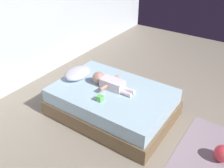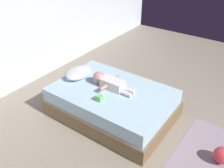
{
  "view_description": "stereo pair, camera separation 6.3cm",
  "coord_description": "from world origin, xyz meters",
  "px_view_note": "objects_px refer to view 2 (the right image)",
  "views": [
    {
      "loc": [
        -2.51,
        -0.57,
        2.44
      ],
      "look_at": [
        -0.03,
        1.13,
        0.56
      ],
      "focal_mm": 39.41,
      "sensor_mm": 36.0,
      "label": 1
    },
    {
      "loc": [
        -2.48,
        -0.62,
        2.44
      ],
      "look_at": [
        -0.03,
        1.13,
        0.56
      ],
      "focal_mm": 39.41,
      "sensor_mm": 36.0,
      "label": 2
    }
  ],
  "objects_px": {
    "baby": "(109,82)",
    "toy_block": "(100,98)",
    "toothbrush": "(116,79)",
    "toy_ball": "(222,155)",
    "pillow": "(78,73)",
    "bed": "(112,103)"
  },
  "relations": [
    {
      "from": "bed",
      "to": "pillow",
      "type": "height_order",
      "value": "pillow"
    },
    {
      "from": "bed",
      "to": "toothbrush",
      "type": "distance_m",
      "value": 0.38
    },
    {
      "from": "toothbrush",
      "to": "pillow",
      "type": "bearing_deg",
      "value": 117.18
    },
    {
      "from": "pillow",
      "to": "bed",
      "type": "bearing_deg",
      "value": -89.75
    },
    {
      "from": "baby",
      "to": "toy_ball",
      "type": "distance_m",
      "value": 1.78
    },
    {
      "from": "toothbrush",
      "to": "toy_ball",
      "type": "xyz_separation_m",
      "value": [
        -0.25,
        -1.75,
        -0.35
      ]
    },
    {
      "from": "baby",
      "to": "toy_ball",
      "type": "xyz_separation_m",
      "value": [
        -0.02,
        -1.73,
        -0.42
      ]
    },
    {
      "from": "baby",
      "to": "toy_block",
      "type": "relative_size",
      "value": 8.58
    },
    {
      "from": "toy_ball",
      "to": "pillow",
      "type": "bearing_deg",
      "value": 90.72
    },
    {
      "from": "baby",
      "to": "toothbrush",
      "type": "distance_m",
      "value": 0.24
    },
    {
      "from": "pillow",
      "to": "baby",
      "type": "bearing_deg",
      "value": -85.38
    },
    {
      "from": "pillow",
      "to": "toy_ball",
      "type": "height_order",
      "value": "pillow"
    },
    {
      "from": "bed",
      "to": "toy_ball",
      "type": "height_order",
      "value": "bed"
    },
    {
      "from": "toothbrush",
      "to": "toy_block",
      "type": "height_order",
      "value": "toy_block"
    },
    {
      "from": "pillow",
      "to": "toy_block",
      "type": "distance_m",
      "value": 0.74
    },
    {
      "from": "pillow",
      "to": "baby",
      "type": "height_order",
      "value": "baby"
    },
    {
      "from": "pillow",
      "to": "toothbrush",
      "type": "relative_size",
      "value": 3.4
    },
    {
      "from": "toy_block",
      "to": "baby",
      "type": "bearing_deg",
      "value": 17.22
    },
    {
      "from": "pillow",
      "to": "toy_block",
      "type": "relative_size",
      "value": 5.76
    },
    {
      "from": "pillow",
      "to": "toy_block",
      "type": "bearing_deg",
      "value": -115.15
    },
    {
      "from": "toy_ball",
      "to": "toy_block",
      "type": "xyz_separation_m",
      "value": [
        -0.34,
        1.62,
        0.38
      ]
    },
    {
      "from": "toothbrush",
      "to": "toy_ball",
      "type": "distance_m",
      "value": 1.81
    }
  ]
}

